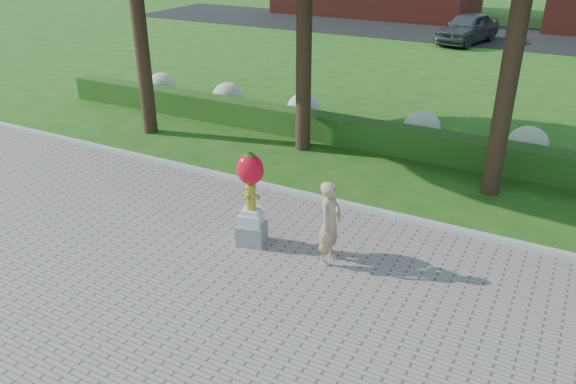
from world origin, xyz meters
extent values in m
plane|color=#1D5214|center=(0.00, 0.00, 0.00)|extent=(100.00, 100.00, 0.00)
cube|color=#ADADA5|center=(0.00, 3.00, 0.07)|extent=(40.00, 0.18, 0.15)
cube|color=#1E4012|center=(0.00, 7.00, 0.40)|extent=(24.00, 0.70, 0.80)
ellipsoid|color=#BCC999|center=(-9.00, 8.00, 0.55)|extent=(1.10, 1.10, 0.99)
ellipsoid|color=#BCC999|center=(-6.00, 8.00, 0.55)|extent=(1.10, 1.10, 0.99)
ellipsoid|color=#BCC999|center=(-3.00, 8.00, 0.55)|extent=(1.10, 1.10, 0.99)
ellipsoid|color=#BCC999|center=(1.00, 8.00, 0.55)|extent=(1.10, 1.10, 0.99)
ellipsoid|color=#BCC999|center=(4.00, 8.00, 0.55)|extent=(1.10, 1.10, 0.99)
cube|color=black|center=(0.00, 28.00, 0.01)|extent=(50.00, 8.00, 0.02)
cylinder|color=black|center=(-7.00, 5.00, 3.36)|extent=(0.44, 0.44, 6.72)
cylinder|color=black|center=(-2.00, 6.00, 3.08)|extent=(0.44, 0.44, 6.16)
cylinder|color=black|center=(3.50, 5.50, 3.64)|extent=(0.44, 0.44, 7.28)
cube|color=gray|center=(-0.42, 0.54, 0.26)|extent=(0.68, 0.68, 0.45)
cube|color=silver|center=(-0.42, 0.54, 0.61)|extent=(0.55, 0.55, 0.25)
cube|color=silver|center=(-0.42, 0.54, 0.78)|extent=(0.44, 0.44, 0.09)
cylinder|color=olive|center=(-0.42, 0.54, 1.07)|extent=(0.20, 0.20, 0.50)
ellipsoid|color=olive|center=(-0.42, 0.54, 1.32)|extent=(0.23, 0.23, 0.16)
cylinder|color=olive|center=(-0.56, 0.54, 1.13)|extent=(0.11, 0.10, 0.10)
cylinder|color=olive|center=(-0.27, 0.54, 1.13)|extent=(0.11, 0.10, 0.10)
cylinder|color=olive|center=(-0.42, 0.41, 1.13)|extent=(0.11, 0.11, 0.11)
cylinder|color=olive|center=(-0.42, 0.54, 1.40)|extent=(0.07, 0.07, 0.04)
ellipsoid|color=red|center=(-0.42, 0.54, 1.71)|extent=(0.56, 0.50, 0.65)
ellipsoid|color=red|center=(-0.58, 0.54, 1.69)|extent=(0.27, 0.27, 0.41)
ellipsoid|color=red|center=(-0.26, 0.54, 1.69)|extent=(0.27, 0.27, 0.41)
cylinder|color=#205F15|center=(-0.42, 0.54, 2.03)|extent=(0.09, 0.09, 0.11)
ellipsoid|color=#205F15|center=(-0.42, 0.54, 2.00)|extent=(0.21, 0.21, 0.07)
imported|color=tan|center=(1.30, 0.64, 0.90)|extent=(0.42, 0.63, 1.71)
imported|color=#3B3E42|center=(-1.36, 25.00, 0.84)|extent=(3.07, 5.14, 1.64)
camera|label=1|loc=(5.07, -8.05, 6.08)|focal=35.00mm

